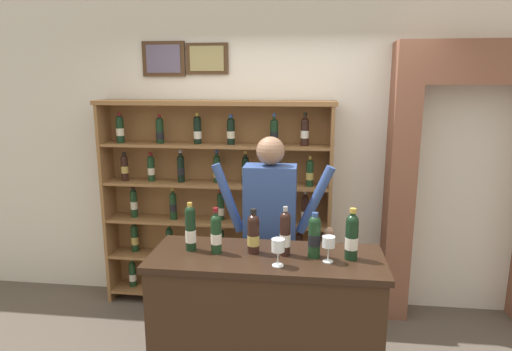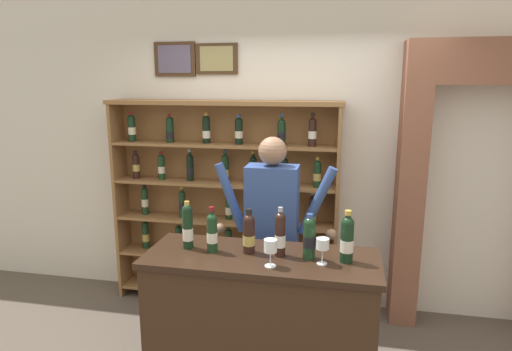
% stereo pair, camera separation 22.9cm
% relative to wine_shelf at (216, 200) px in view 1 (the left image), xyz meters
% --- Properties ---
extents(back_wall, '(12.00, 0.19, 3.42)m').
position_rel_wine_shelf_xyz_m(back_wall, '(0.62, 0.21, 0.69)').
color(back_wall, silver).
rests_on(back_wall, ground).
extents(wine_shelf, '(2.14, 0.29, 1.93)m').
position_rel_wine_shelf_xyz_m(wine_shelf, '(0.00, 0.00, 0.00)').
color(wine_shelf, olive).
rests_on(wine_shelf, ground).
extents(archway_doorway, '(1.38, 0.45, 2.42)m').
position_rel_wine_shelf_xyz_m(archway_doorway, '(2.22, 0.07, 0.34)').
color(archway_doorway, brown).
rests_on(archway_doorway, ground).
extents(tasting_counter, '(1.46, 0.56, 1.03)m').
position_rel_wine_shelf_xyz_m(tasting_counter, '(0.60, -1.30, -0.50)').
color(tasting_counter, '#382316').
rests_on(tasting_counter, ground).
extents(shopkeeper, '(0.94, 0.22, 1.70)m').
position_rel_wine_shelf_xyz_m(shopkeeper, '(0.57, -0.70, 0.03)').
color(shopkeeper, '#2D3347').
rests_on(shopkeeper, ground).
extents(tasting_bottle_riserva, '(0.07, 0.07, 0.31)m').
position_rel_wine_shelf_xyz_m(tasting_bottle_riserva, '(0.11, -1.27, 0.16)').
color(tasting_bottle_riserva, black).
rests_on(tasting_bottle_riserva, tasting_counter).
extents(tasting_bottle_vin_santo, '(0.07, 0.07, 0.29)m').
position_rel_wine_shelf_xyz_m(tasting_bottle_vin_santo, '(0.28, -1.29, 0.15)').
color(tasting_bottle_vin_santo, '#19381E').
rests_on(tasting_bottle_vin_santo, tasting_counter).
extents(tasting_bottle_chianti, '(0.08, 0.08, 0.29)m').
position_rel_wine_shelf_xyz_m(tasting_bottle_chianti, '(0.51, -1.26, 0.15)').
color(tasting_bottle_chianti, black).
rests_on(tasting_bottle_chianti, tasting_counter).
extents(tasting_bottle_bianco, '(0.07, 0.07, 0.31)m').
position_rel_wine_shelf_xyz_m(tasting_bottle_bianco, '(0.71, -1.28, 0.16)').
color(tasting_bottle_bianco, black).
rests_on(tasting_bottle_bianco, tasting_counter).
extents(tasting_bottle_super_tuscan, '(0.08, 0.08, 0.28)m').
position_rel_wine_shelf_xyz_m(tasting_bottle_super_tuscan, '(0.89, -1.29, 0.15)').
color(tasting_bottle_super_tuscan, '#19381E').
rests_on(tasting_bottle_super_tuscan, tasting_counter).
extents(tasting_bottle_prosecco, '(0.08, 0.08, 0.32)m').
position_rel_wine_shelf_xyz_m(tasting_bottle_prosecco, '(1.12, -1.29, 0.16)').
color(tasting_bottle_prosecco, black).
rests_on(tasting_bottle_prosecco, tasting_counter).
extents(wine_glass_center, '(0.08, 0.08, 0.17)m').
position_rel_wine_shelf_xyz_m(wine_glass_center, '(0.68, -1.45, 0.14)').
color(wine_glass_center, silver).
rests_on(wine_glass_center, tasting_counter).
extents(wine_glass_spare, '(0.08, 0.08, 0.16)m').
position_rel_wine_shelf_xyz_m(wine_glass_spare, '(0.97, -1.35, 0.13)').
color(wine_glass_spare, silver).
rests_on(wine_glass_spare, tasting_counter).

